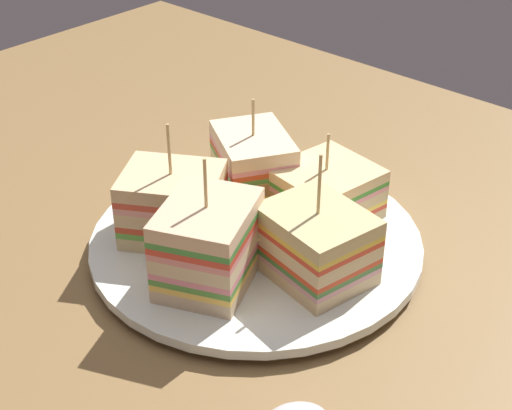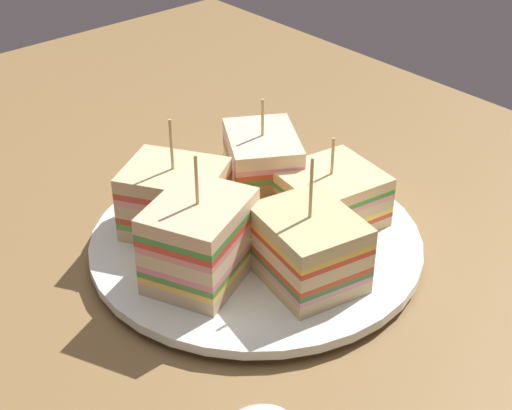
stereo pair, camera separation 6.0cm
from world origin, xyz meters
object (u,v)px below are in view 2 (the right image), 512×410
(sandwich_wedge_1, at_px, (330,197))
(sandwich_wedge_2, at_px, (262,166))
(sandwich_wedge_3, at_px, (176,199))
(chip_pile, at_px, (247,230))
(plate, at_px, (256,243))
(sandwich_wedge_0, at_px, (308,248))
(sandwich_wedge_4, at_px, (200,241))

(sandwich_wedge_1, distance_m, sandwich_wedge_2, 0.07)
(sandwich_wedge_2, distance_m, sandwich_wedge_3, 0.09)
(sandwich_wedge_1, height_order, chip_pile, sandwich_wedge_1)
(plate, distance_m, sandwich_wedge_3, 0.07)
(sandwich_wedge_0, bearing_deg, sandwich_wedge_2, -14.78)
(sandwich_wedge_0, relative_size, chip_pile, 1.37)
(sandwich_wedge_0, height_order, sandwich_wedge_1, sandwich_wedge_0)
(sandwich_wedge_0, relative_size, sandwich_wedge_1, 1.18)
(sandwich_wedge_2, height_order, chip_pile, sandwich_wedge_2)
(sandwich_wedge_3, relative_size, sandwich_wedge_4, 0.96)
(sandwich_wedge_1, height_order, sandwich_wedge_2, sandwich_wedge_2)
(sandwich_wedge_2, xyz_separation_m, chip_pile, (-0.05, 0.06, -0.01))
(plate, height_order, sandwich_wedge_0, sandwich_wedge_0)
(sandwich_wedge_4, xyz_separation_m, chip_pile, (0.00, -0.05, -0.01))
(sandwich_wedge_0, relative_size, sandwich_wedge_4, 0.99)
(sandwich_wedge_2, distance_m, sandwich_wedge_4, 0.12)
(sandwich_wedge_3, bearing_deg, sandwich_wedge_1, 23.14)
(plate, xyz_separation_m, sandwich_wedge_1, (-0.02, -0.06, 0.03))
(chip_pile, bearing_deg, sandwich_wedge_2, -49.72)
(plate, bearing_deg, sandwich_wedge_1, -108.26)
(sandwich_wedge_2, bearing_deg, chip_pile, -18.37)
(plate, xyz_separation_m, sandwich_wedge_3, (0.05, 0.04, 0.03))
(sandwich_wedge_0, distance_m, sandwich_wedge_2, 0.12)
(sandwich_wedge_0, bearing_deg, sandwich_wedge_4, 58.36)
(sandwich_wedge_0, xyz_separation_m, sandwich_wedge_1, (0.04, -0.07, -0.01))
(plate, distance_m, sandwich_wedge_0, 0.07)
(sandwich_wedge_1, xyz_separation_m, sandwich_wedge_2, (0.06, 0.01, 0.01))
(plate, relative_size, chip_pile, 3.58)
(sandwich_wedge_2, relative_size, sandwich_wedge_3, 0.97)
(sandwich_wedge_4, height_order, chip_pile, sandwich_wedge_4)
(sandwich_wedge_0, relative_size, sandwich_wedge_3, 1.04)
(sandwich_wedge_1, relative_size, sandwich_wedge_4, 0.84)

